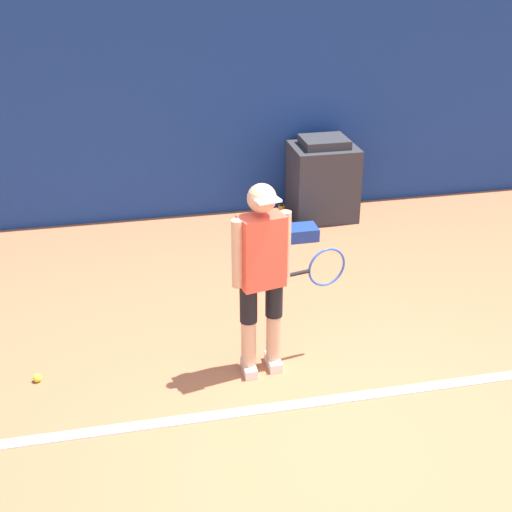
{
  "coord_description": "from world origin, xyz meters",
  "views": [
    {
      "loc": [
        -1.45,
        -3.8,
        3.4
      ],
      "look_at": [
        -0.39,
        1.12,
        0.93
      ],
      "focal_mm": 50.0,
      "sensor_mm": 36.0,
      "label": 1
    }
  ],
  "objects_px": {
    "tennis_player": "(263,272)",
    "equipment_bag": "(290,234)",
    "tennis_ball": "(37,378)",
    "covered_chair": "(323,180)",
    "water_bottle": "(281,214)"
  },
  "relations": [
    {
      "from": "tennis_player",
      "to": "equipment_bag",
      "type": "relative_size",
      "value": 2.55
    },
    {
      "from": "tennis_ball",
      "to": "covered_chair",
      "type": "xyz_separation_m",
      "value": [
        3.2,
        2.79,
        0.44
      ]
    },
    {
      "from": "tennis_player",
      "to": "tennis_ball",
      "type": "bearing_deg",
      "value": 161.61
    },
    {
      "from": "tennis_ball",
      "to": "water_bottle",
      "type": "height_order",
      "value": "water_bottle"
    },
    {
      "from": "covered_chair",
      "to": "water_bottle",
      "type": "height_order",
      "value": "covered_chair"
    },
    {
      "from": "tennis_player",
      "to": "covered_chair",
      "type": "distance_m",
      "value": 3.33
    },
    {
      "from": "tennis_ball",
      "to": "equipment_bag",
      "type": "relative_size",
      "value": 0.11
    },
    {
      "from": "covered_chair",
      "to": "equipment_bag",
      "type": "distance_m",
      "value": 0.9
    },
    {
      "from": "covered_chair",
      "to": "equipment_bag",
      "type": "relative_size",
      "value": 1.57
    },
    {
      "from": "tennis_player",
      "to": "equipment_bag",
      "type": "height_order",
      "value": "tennis_player"
    },
    {
      "from": "equipment_bag",
      "to": "water_bottle",
      "type": "distance_m",
      "value": 0.48
    },
    {
      "from": "tennis_ball",
      "to": "tennis_player",
      "type": "bearing_deg",
      "value": -6.35
    },
    {
      "from": "tennis_ball",
      "to": "water_bottle",
      "type": "bearing_deg",
      "value": 45.2
    },
    {
      "from": "tennis_ball",
      "to": "water_bottle",
      "type": "distance_m",
      "value": 3.79
    },
    {
      "from": "covered_chair",
      "to": "water_bottle",
      "type": "distance_m",
      "value": 0.65
    }
  ]
}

